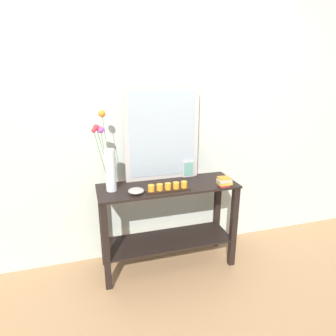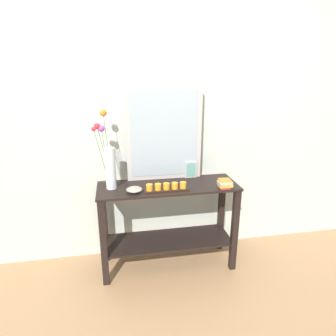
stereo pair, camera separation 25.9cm
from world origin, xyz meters
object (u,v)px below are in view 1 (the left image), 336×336
at_px(console_table, 168,216).
at_px(mirror_leaning, 162,134).
at_px(decorative_bowl, 136,191).
at_px(candle_tray, 168,187).
at_px(picture_frame_small, 188,169).
at_px(tall_vase_left, 109,163).
at_px(book_stack, 224,182).

xyz_separation_m(console_table, mirror_leaning, (-0.00, 0.19, 0.75)).
distance_m(mirror_leaning, decorative_bowl, 0.60).
relative_size(candle_tray, picture_frame_small, 2.45).
distance_m(console_table, picture_frame_small, 0.50).
bearing_deg(mirror_leaning, console_table, -89.72).
distance_m(console_table, decorative_bowl, 0.48).
bearing_deg(tall_vase_left, console_table, -3.15).
xyz_separation_m(picture_frame_small, decorative_bowl, (-0.57, -0.28, -0.05)).
relative_size(mirror_leaning, decorative_bowl, 6.37).
height_order(mirror_leaning, picture_frame_small, mirror_leaning).
relative_size(console_table, candle_tray, 3.25).
relative_size(tall_vase_left, decorative_bowl, 5.00).
bearing_deg(console_table, mirror_leaning, 90.28).
bearing_deg(book_stack, tall_vase_left, 169.62).
xyz_separation_m(console_table, book_stack, (0.48, -0.15, 0.35)).
bearing_deg(mirror_leaning, book_stack, -35.19).
bearing_deg(tall_vase_left, mirror_leaning, 17.16).
distance_m(picture_frame_small, book_stack, 0.39).
bearing_deg(book_stack, decorative_bowl, 176.99).
relative_size(picture_frame_small, book_stack, 1.23).
distance_m(picture_frame_small, decorative_bowl, 0.64).
bearing_deg(decorative_bowl, tall_vase_left, 145.01).
bearing_deg(book_stack, candle_tray, 176.26).
bearing_deg(picture_frame_small, candle_tray, -135.81).
bearing_deg(mirror_leaning, tall_vase_left, -162.84).
distance_m(candle_tray, decorative_bowl, 0.28).
height_order(candle_tray, decorative_bowl, candle_tray).
bearing_deg(book_stack, mirror_leaning, 144.81).
relative_size(mirror_leaning, candle_tray, 2.22).
bearing_deg(mirror_leaning, picture_frame_small, -5.04).
relative_size(picture_frame_small, decorative_bowl, 1.17).
distance_m(tall_vase_left, candle_tray, 0.55).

